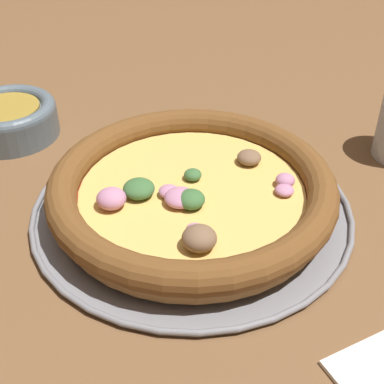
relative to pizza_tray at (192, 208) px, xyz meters
The scene contains 4 objects.
ground_plane 0.00m from the pizza_tray, ahead, with size 3.00×3.00×0.00m, color brown.
pizza_tray is the anchor object (origin of this frame).
pizza 0.02m from the pizza_tray, 41.95° to the right, with size 0.29×0.29×0.04m.
bowl_near 0.28m from the pizza_tray, 148.91° to the right, with size 0.12×0.12×0.05m.
Camera 1 is at (0.40, -0.18, 0.35)m, focal length 50.00 mm.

